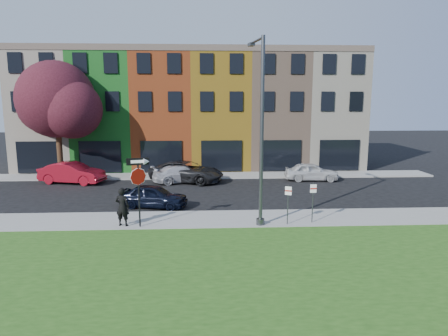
{
  "coord_description": "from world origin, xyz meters",
  "views": [
    {
      "loc": [
        -1.49,
        -16.82,
        6.23
      ],
      "look_at": [
        -0.42,
        4.0,
        2.59
      ],
      "focal_mm": 32.0,
      "sensor_mm": 36.0,
      "label": 1
    }
  ],
  "objects": [
    {
      "name": "sidewalk_far",
      "position": [
        -3.0,
        15.0,
        0.06
      ],
      "size": [
        40.0,
        2.4,
        0.12
      ],
      "primitive_type": "cube",
      "color": "gray",
      "rests_on": "ground"
    },
    {
      "name": "parked_car_dark",
      "position": [
        -2.78,
        12.93,
        0.78
      ],
      "size": [
        6.36,
        7.33,
        1.55
      ],
      "primitive_type": "imported",
      "rotation": [
        0.0,
        0.0,
        1.2
      ],
      "color": "black",
      "rests_on": "ground"
    },
    {
      "name": "parked_car_silver",
      "position": [
        -3.1,
        12.72,
        0.66
      ],
      "size": [
        4.49,
        5.61,
        1.32
      ],
      "primitive_type": "imported",
      "rotation": [
        0.0,
        0.0,
        1.88
      ],
      "color": "#B2B1B6",
      "rests_on": "ground"
    },
    {
      "name": "sedan_near",
      "position": [
        -4.41,
        5.8,
        0.67
      ],
      "size": [
        3.51,
        4.69,
        1.33
      ],
      "primitive_type": "imported",
      "rotation": [
        0.0,
        0.0,
        1.31
      ],
      "color": "black",
      "rests_on": "ground"
    },
    {
      "name": "parked_car_red",
      "position": [
        -11.27,
        12.8,
        0.79
      ],
      "size": [
        3.92,
        5.58,
        1.58
      ],
      "primitive_type": "imported",
      "rotation": [
        0.0,
        0.0,
        1.33
      ],
      "color": "maroon",
      "rests_on": "ground"
    },
    {
      "name": "ground",
      "position": [
        0.0,
        0.0,
        0.0
      ],
      "size": [
        120.0,
        120.0,
        0.0
      ],
      "primitive_type": "plane",
      "color": "black",
      "rests_on": "ground"
    },
    {
      "name": "rowhouse_block",
      "position": [
        -2.5,
        21.18,
        4.99
      ],
      "size": [
        30.0,
        10.12,
        10.0
      ],
      "color": "beige",
      "rests_on": "ground"
    },
    {
      "name": "parking_sign_b",
      "position": [
        3.89,
        2.11,
        1.39
      ],
      "size": [
        0.32,
        0.09,
        2.02
      ],
      "rotation": [
        0.0,
        0.0,
        0.06
      ],
      "color": "#414345",
      "rests_on": "sidewalk_near"
    },
    {
      "name": "street_lamp",
      "position": [
        1.23,
        2.09,
        4.63
      ],
      "size": [
        0.66,
        2.57,
        8.95
      ],
      "rotation": [
        0.0,
        0.0,
        0.14
      ],
      "color": "#414345",
      "rests_on": "sidewalk_near"
    },
    {
      "name": "sidewalk_near",
      "position": [
        2.0,
        3.0,
        0.06
      ],
      "size": [
        40.0,
        3.0,
        0.12
      ],
      "primitive_type": "cube",
      "color": "gray",
      "rests_on": "ground"
    },
    {
      "name": "man",
      "position": [
        -5.45,
        2.08,
        1.07
      ],
      "size": [
        0.91,
        0.78,
        1.89
      ],
      "primitive_type": "imported",
      "rotation": [
        0.0,
        0.0,
        2.89
      ],
      "color": "black",
      "rests_on": "sidewalk_near"
    },
    {
      "name": "parking_sign_a",
      "position": [
        2.6,
        1.89,
        1.36
      ],
      "size": [
        0.31,
        0.14,
        1.96
      ],
      "rotation": [
        0.0,
        0.0,
        -0.35
      ],
      "color": "#414345",
      "rests_on": "sidewalk_near"
    },
    {
      "name": "parked_car_white",
      "position": [
        6.78,
        12.92,
        0.69
      ],
      "size": [
        2.27,
        4.31,
        1.38
      ],
      "primitive_type": "imported",
      "rotation": [
        0.0,
        0.0,
        1.49
      ],
      "color": "silver",
      "rests_on": "ground"
    },
    {
      "name": "tree_purple",
      "position": [
        -12.78,
        15.2,
        6.01
      ],
      "size": [
        7.12,
        6.23,
        9.01
      ],
      "color": "black",
      "rests_on": "sidewalk_far"
    },
    {
      "name": "stop_sign",
      "position": [
        -4.6,
        1.88,
        2.51
      ],
      "size": [
        1.03,
        0.29,
        3.36
      ],
      "rotation": [
        0.0,
        0.0,
        0.25
      ],
      "color": "black",
      "rests_on": "sidewalk_near"
    }
  ]
}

